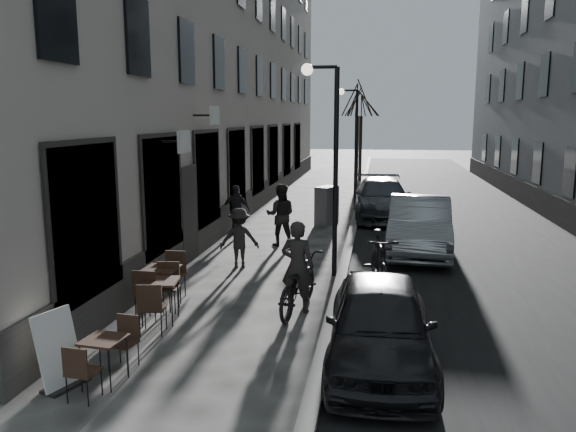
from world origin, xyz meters
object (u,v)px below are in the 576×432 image
(tree_near, at_px, (357,100))
(bistro_set_c, at_px, (161,283))
(bistro_set_b, at_px, (160,297))
(pedestrian_mid, at_px, (239,238))
(utility_cabinet, at_px, (327,206))
(bicycle, at_px, (297,284))
(streetlamp_near, at_px, (329,147))
(tree_far, at_px, (361,103))
(pedestrian_near, at_px, (281,215))
(car_far, at_px, (382,199))
(car_mid, at_px, (419,225))
(bistro_set_a, at_px, (104,356))
(car_near, at_px, (380,323))
(streetlamp_far, at_px, (353,133))
(sign_board, at_px, (59,357))
(moped, at_px, (379,264))
(pedestrian_far, at_px, (236,210))

(tree_near, distance_m, bistro_set_c, 18.64)
(bistro_set_b, bearing_deg, pedestrian_mid, 73.40)
(tree_near, relative_size, utility_cabinet, 4.09)
(bicycle, bearing_deg, streetlamp_near, -88.70)
(tree_far, bearing_deg, pedestrian_near, -95.66)
(streetlamp_near, distance_m, pedestrian_mid, 3.34)
(tree_far, xyz_separation_m, car_far, (1.27, -12.69, -3.91))
(tree_far, xyz_separation_m, car_mid, (2.31, -18.20, -3.87))
(bistro_set_a, bearing_deg, bistro_set_c, 103.42)
(pedestrian_near, height_order, pedestrian_mid, pedestrian_near)
(utility_cabinet, relative_size, car_near, 0.35)
(streetlamp_far, xyz_separation_m, bistro_set_a, (-2.70, -18.18, -2.74))
(streetlamp_far, xyz_separation_m, utility_cabinet, (-0.63, -5.39, -2.46))
(tree_far, height_order, car_mid, tree_far)
(pedestrian_near, distance_m, car_far, 6.05)
(bistro_set_b, bearing_deg, bistro_set_c, 100.91)
(car_mid, bearing_deg, car_far, 104.41)
(streetlamp_near, xyz_separation_m, sign_board, (-3.29, -6.38, -2.70))
(car_near, height_order, car_far, car_far)
(bistro_set_a, bearing_deg, tree_near, 88.51)
(bicycle, bearing_deg, moped, -130.11)
(pedestrian_near, height_order, moped, pedestrian_near)
(utility_cabinet, height_order, pedestrian_near, pedestrian_near)
(tree_near, bearing_deg, bicycle, -91.41)
(pedestrian_mid, height_order, pedestrian_far, pedestrian_far)
(bicycle, bearing_deg, bistro_set_c, 13.78)
(streetlamp_near, distance_m, tree_far, 21.05)
(bicycle, bearing_deg, pedestrian_near, -67.77)
(bistro_set_b, relative_size, car_far, 0.32)
(tree_near, bearing_deg, pedestrian_mid, -99.27)
(moped, bearing_deg, streetlamp_near, 126.67)
(car_far, bearing_deg, tree_near, 97.01)
(pedestrian_far, bearing_deg, moped, -47.45)
(car_far, bearing_deg, moped, -94.26)
(streetlamp_far, height_order, pedestrian_far, streetlamp_far)
(streetlamp_far, bearing_deg, pedestrian_far, -114.21)
(streetlamp_far, height_order, bistro_set_c, streetlamp_far)
(pedestrian_far, bearing_deg, bistro_set_a, -83.23)
(bistro_set_a, height_order, bistro_set_c, bistro_set_c)
(sign_board, bearing_deg, car_near, 36.98)
(tree_near, bearing_deg, pedestrian_far, -108.23)
(bistro_set_c, height_order, pedestrian_far, pedestrian_far)
(bistro_set_c, distance_m, pedestrian_near, 6.15)
(utility_cabinet, bearing_deg, tree_far, 110.98)
(bistro_set_c, height_order, car_near, car_near)
(streetlamp_far, relative_size, car_far, 0.98)
(sign_board, relative_size, pedestrian_far, 0.69)
(car_near, xyz_separation_m, car_far, (0.08, 13.23, 0.07))
(bicycle, distance_m, car_mid, 6.11)
(car_mid, relative_size, car_far, 0.93)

